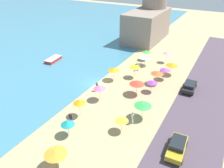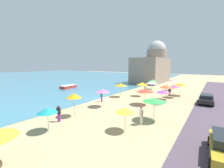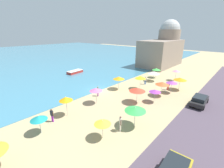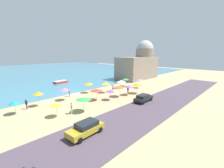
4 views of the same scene
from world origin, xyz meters
name	(u,v)px [view 3 (image 3 of 4)]	position (x,y,z in m)	size (l,w,h in m)	color
ground_plane	(99,91)	(0.00, 0.00, 0.00)	(160.00, 160.00, 0.00)	tan
sea	(9,58)	(0.00, 55.00, 0.03)	(150.00, 110.00, 0.05)	teal
coastal_road	(211,131)	(0.00, -18.00, 0.03)	(80.00, 8.00, 0.06)	#4E404D
beach_umbrella_0	(39,118)	(-12.78, -4.33, 1.90)	(1.75, 1.75, 2.20)	#B2B2B7
beach_umbrella_1	(180,79)	(10.39, -10.82, 2.13)	(2.32, 2.32, 2.43)	#B2B2B7
beach_umbrella_2	(156,69)	(14.78, -3.91, 2.05)	(1.97, 1.97, 2.34)	#B2B2B7
beach_umbrella_3	(155,91)	(2.44, -9.81, 1.85)	(1.79, 1.79, 2.11)	#B2B2B7
beach_umbrella_5	(66,99)	(-8.85, -3.24, 2.38)	(1.72, 1.72, 2.71)	#B2B2B7
beach_umbrella_6	(135,109)	(-4.91, -11.10, 2.19)	(2.42, 2.42, 2.45)	#B2B2B7
beach_umbrella_7	(96,90)	(-3.90, -3.44, 2.25)	(1.96, 1.96, 2.55)	#B2B2B7
beach_umbrella_8	(154,73)	(11.94, -4.71, 1.93)	(2.47, 2.47, 2.27)	#B2B2B7
beach_umbrella_9	(162,83)	(5.47, -9.58, 2.23)	(2.27, 2.27, 2.54)	#B2B2B7
beach_umbrella_10	(137,90)	(0.46, -7.88, 2.12)	(2.47, 2.47, 2.41)	#B2B2B7
beach_umbrella_11	(103,122)	(-8.85, -9.86, 1.88)	(1.73, 1.73, 2.16)	#B2B2B7
beach_umbrella_12	(172,82)	(7.87, -10.27, 2.02)	(1.91, 1.91, 2.31)	#B2B2B7
beach_umbrella_13	(176,71)	(15.67, -8.20, 2.24)	(1.70, 1.70, 2.51)	#B2B2B7
beach_umbrella_14	(119,78)	(2.97, -2.19, 2.24)	(2.14, 2.14, 2.56)	#B2B2B7
beach_umbrella_15	(140,77)	(5.85, -5.08, 2.31)	(2.04, 2.04, 2.64)	#B2B2B7
bather_0	(52,115)	(-10.85, -3.17, 0.97)	(0.29, 0.56, 1.73)	purple
bather_1	(168,85)	(8.90, -9.32, 0.94)	(0.24, 0.57, 1.67)	#F74942
bather_2	(145,80)	(8.85, -4.51, 0.93)	(0.33, 0.54, 1.67)	#3D6EB9
bather_3	(98,91)	(-1.88, -1.63, 0.97)	(0.30, 0.56, 1.73)	#A652AC
bather_4	(120,123)	(-6.74, -10.46, 1.03)	(0.40, 0.46, 1.83)	white
parked_car_1	(199,100)	(5.99, -15.29, 0.81)	(4.43, 2.06, 1.40)	black
skiff_nearshore	(75,72)	(4.18, 13.71, 0.40)	(4.68, 2.32, 0.70)	red
harbor_fortress	(164,48)	(30.47, 1.49, 5.31)	(16.52, 8.28, 14.14)	gray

